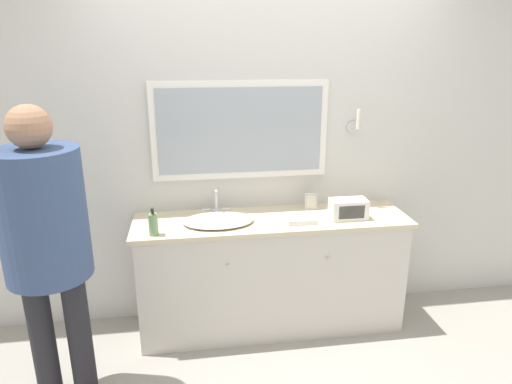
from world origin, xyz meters
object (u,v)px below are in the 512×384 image
at_px(sink_basin, 218,220).
at_px(soap_bottle, 153,224).
at_px(appliance_box, 348,209).
at_px(picture_frame, 311,202).
at_px(person, 45,231).

distance_m(sink_basin, soap_bottle, 0.45).
bearing_deg(soap_bottle, sink_basin, 20.38).
xyz_separation_m(soap_bottle, appliance_box, (1.33, 0.10, -0.01)).
relative_size(soap_bottle, appliance_box, 0.73).
relative_size(appliance_box, picture_frame, 1.99).
distance_m(appliance_box, person, 1.93).
distance_m(appliance_box, picture_frame, 0.30).
distance_m(picture_frame, person, 1.79).
bearing_deg(appliance_box, soap_bottle, -175.68).
bearing_deg(appliance_box, picture_frame, 136.27).
height_order(sink_basin, picture_frame, sink_basin).
xyz_separation_m(picture_frame, person, (-1.65, -0.68, 0.15)).
xyz_separation_m(soap_bottle, person, (-0.53, -0.38, 0.14)).
xyz_separation_m(sink_basin, picture_frame, (0.69, 0.15, 0.04)).
bearing_deg(person, picture_frame, 22.58).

